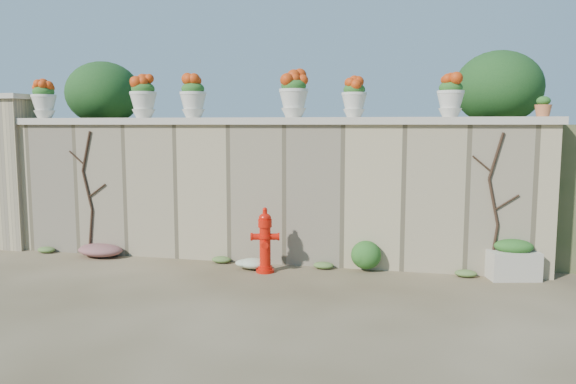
% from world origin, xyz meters
% --- Properties ---
extents(ground, '(80.00, 80.00, 0.00)m').
position_xyz_m(ground, '(0.00, 0.00, 0.00)').
color(ground, '#473923').
rests_on(ground, ground).
extents(stone_wall, '(8.00, 0.40, 2.00)m').
position_xyz_m(stone_wall, '(0.00, 1.80, 1.00)').
color(stone_wall, tan).
rests_on(stone_wall, ground).
extents(wall_cap, '(8.10, 0.52, 0.10)m').
position_xyz_m(wall_cap, '(0.00, 1.80, 2.05)').
color(wall_cap, '#BAAF9E').
rests_on(wall_cap, stone_wall).
extents(gate_pillar, '(0.72, 0.72, 2.48)m').
position_xyz_m(gate_pillar, '(-4.15, 1.80, 1.26)').
color(gate_pillar, tan).
rests_on(gate_pillar, ground).
extents(raised_fill, '(9.00, 6.00, 2.00)m').
position_xyz_m(raised_fill, '(0.00, 5.00, 1.00)').
color(raised_fill, '#384C23').
rests_on(raised_fill, ground).
extents(back_shrub_left, '(1.30, 1.30, 1.10)m').
position_xyz_m(back_shrub_left, '(-3.20, 3.00, 2.55)').
color(back_shrub_left, '#143814').
rests_on(back_shrub_left, raised_fill).
extents(back_shrub_right, '(1.30, 1.30, 1.10)m').
position_xyz_m(back_shrub_right, '(3.40, 3.00, 2.55)').
color(back_shrub_right, '#143814').
rests_on(back_shrub_right, raised_fill).
extents(vine_left, '(0.60, 0.04, 1.91)m').
position_xyz_m(vine_left, '(-2.67, 1.58, 0.99)').
color(vine_left, black).
rests_on(vine_left, ground).
extents(vine_right, '(0.60, 0.04, 1.91)m').
position_xyz_m(vine_right, '(3.23, 1.58, 0.99)').
color(vine_right, black).
rests_on(vine_right, ground).
extents(fire_hydrant, '(0.39, 0.27, 0.88)m').
position_xyz_m(fire_hydrant, '(0.25, 1.15, 0.44)').
color(fire_hydrant, red).
rests_on(fire_hydrant, ground).
extents(planter_box, '(0.70, 0.51, 0.53)m').
position_xyz_m(planter_box, '(3.48, 1.55, 0.24)').
color(planter_box, '#BAAF9E').
rests_on(planter_box, ground).
extents(green_shrub, '(0.53, 0.48, 0.51)m').
position_xyz_m(green_shrub, '(1.50, 1.53, 0.25)').
color(green_shrub, '#1E5119').
rests_on(green_shrub, ground).
extents(magenta_clump, '(0.89, 0.59, 0.24)m').
position_xyz_m(magenta_clump, '(-2.50, 1.50, 0.12)').
color(magenta_clump, '#AC225F').
rests_on(magenta_clump, ground).
extents(white_flowers, '(0.56, 0.44, 0.20)m').
position_xyz_m(white_flowers, '(-0.05, 1.20, 0.10)').
color(white_flowers, white).
rests_on(white_flowers, ground).
extents(urn_pot_0, '(0.38, 0.38, 0.59)m').
position_xyz_m(urn_pot_0, '(-3.53, 1.80, 2.39)').
color(urn_pot_0, beige).
rests_on(urn_pot_0, wall_cap).
extents(urn_pot_1, '(0.40, 0.40, 0.63)m').
position_xyz_m(urn_pot_1, '(-1.82, 1.80, 2.41)').
color(urn_pot_1, beige).
rests_on(urn_pot_1, wall_cap).
extents(urn_pot_2, '(0.39, 0.39, 0.61)m').
position_xyz_m(urn_pot_2, '(-1.01, 1.80, 2.40)').
color(urn_pot_2, beige).
rests_on(urn_pot_2, wall_cap).
extents(urn_pot_3, '(0.41, 0.41, 0.64)m').
position_xyz_m(urn_pot_3, '(0.51, 1.80, 2.42)').
color(urn_pot_3, beige).
rests_on(urn_pot_3, wall_cap).
extents(urn_pot_4, '(0.35, 0.35, 0.55)m').
position_xyz_m(urn_pot_4, '(1.36, 1.80, 2.37)').
color(urn_pot_4, beige).
rests_on(urn_pot_4, wall_cap).
extents(urn_pot_5, '(0.36, 0.36, 0.56)m').
position_xyz_m(urn_pot_5, '(2.64, 1.80, 2.38)').
color(urn_pot_5, beige).
rests_on(urn_pot_5, wall_cap).
extents(terracotta_pot, '(0.21, 0.21, 0.25)m').
position_xyz_m(terracotta_pot, '(3.80, 1.80, 2.22)').
color(terracotta_pot, '#BC6539').
rests_on(terracotta_pot, wall_cap).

